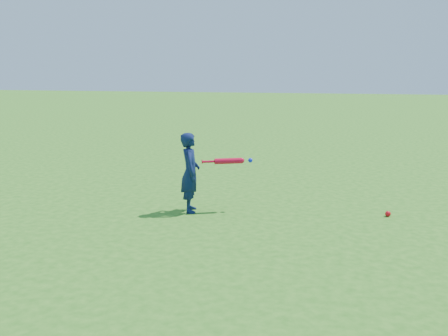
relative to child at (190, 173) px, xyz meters
name	(u,v)px	position (x,y,z in m)	size (l,w,h in m)	color
ground	(201,221)	(0.28, -0.43, -0.58)	(80.00, 80.00, 0.00)	#2C721B
child	(190,173)	(0.00, 0.00, 0.00)	(0.43, 0.28, 1.17)	#0E1944
ground_ball_red	(388,214)	(2.81, 0.41, -0.54)	(0.08, 0.08, 0.08)	red
bat_swing	(230,161)	(0.56, 0.19, 0.16)	(0.70, 0.35, 0.09)	red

